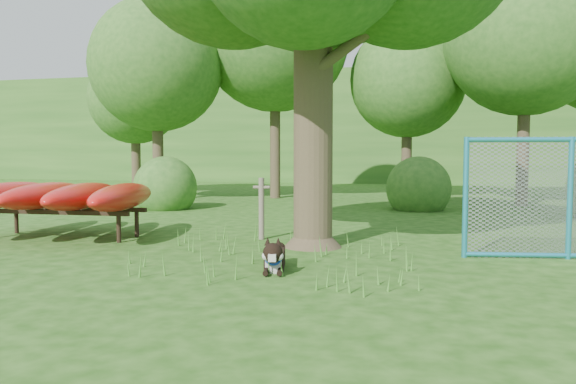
# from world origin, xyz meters

# --- Properties ---
(ground) EXTENTS (80.00, 80.00, 0.00)m
(ground) POSITION_xyz_m (0.00, 0.00, 0.00)
(ground) COLOR #1A450D
(ground) RESTS_ON ground
(wooden_post) EXTENTS (0.31, 0.12, 1.14)m
(wooden_post) POSITION_xyz_m (-0.70, 2.77, 0.60)
(wooden_post) COLOR #62594A
(wooden_post) RESTS_ON ground
(kayak_rack) EXTENTS (3.58, 3.18, 1.03)m
(kayak_rack) POSITION_xyz_m (-4.37, 2.06, 0.79)
(kayak_rack) COLOR black
(kayak_rack) RESTS_ON ground
(husky_dog) EXTENTS (0.45, 1.13, 0.50)m
(husky_dog) POSITION_xyz_m (0.27, 0.16, 0.18)
(husky_dog) COLOR black
(husky_dog) RESTS_ON ground
(fence_section) EXTENTS (3.11, 0.60, 3.06)m
(fence_section) POSITION_xyz_m (4.34, 2.05, 0.92)
(fence_section) COLOR teal
(fence_section) RESTS_ON ground
(wildflower_clump) EXTENTS (0.10, 0.10, 0.22)m
(wildflower_clump) POSITION_xyz_m (0.27, -0.11, 0.18)
(wildflower_clump) COLOR #498B2D
(wildflower_clump) RESTS_ON ground
(bg_tree_a) EXTENTS (4.40, 4.40, 6.70)m
(bg_tree_a) POSITION_xyz_m (-6.50, 10.00, 4.48)
(bg_tree_a) COLOR #3D3121
(bg_tree_a) RESTS_ON ground
(bg_tree_b) EXTENTS (5.20, 5.20, 8.22)m
(bg_tree_b) POSITION_xyz_m (-3.00, 12.00, 5.61)
(bg_tree_b) COLOR #3D3121
(bg_tree_b) RESTS_ON ground
(bg_tree_c) EXTENTS (4.00, 4.00, 6.12)m
(bg_tree_c) POSITION_xyz_m (1.50, 13.00, 4.11)
(bg_tree_c) COLOR #3D3121
(bg_tree_c) RESTS_ON ground
(bg_tree_d) EXTENTS (4.80, 4.80, 7.50)m
(bg_tree_d) POSITION_xyz_m (5.00, 11.00, 5.08)
(bg_tree_d) COLOR #3D3121
(bg_tree_d) RESTS_ON ground
(bg_tree_f) EXTENTS (3.60, 3.60, 5.55)m
(bg_tree_f) POSITION_xyz_m (-9.00, 13.00, 3.73)
(bg_tree_f) COLOR #3D3121
(bg_tree_f) RESTS_ON ground
(shrub_left) EXTENTS (1.80, 1.80, 1.80)m
(shrub_left) POSITION_xyz_m (-5.00, 7.50, 0.00)
(shrub_left) COLOR #2C5E1E
(shrub_left) RESTS_ON ground
(shrub_mid) EXTENTS (1.80, 1.80, 1.80)m
(shrub_mid) POSITION_xyz_m (2.00, 9.00, 0.00)
(shrub_mid) COLOR #2C5E1E
(shrub_mid) RESTS_ON ground
(wooded_hillside) EXTENTS (80.00, 12.00, 6.00)m
(wooded_hillside) POSITION_xyz_m (0.00, 28.00, 3.00)
(wooded_hillside) COLOR #2C5E1E
(wooded_hillside) RESTS_ON ground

